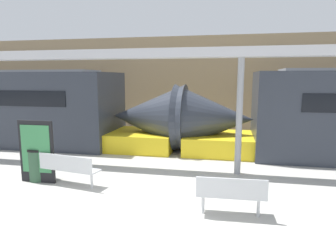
# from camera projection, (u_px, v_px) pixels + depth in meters

# --- Properties ---
(ground_plane) EXTENTS (60.00, 60.00, 0.00)m
(ground_plane) POSITION_uv_depth(u_px,v_px,m) (139.00, 214.00, 6.37)
(ground_plane) COLOR #B2AFA8
(station_wall) EXTENTS (56.00, 0.20, 5.00)m
(station_wall) POSITION_uv_depth(u_px,v_px,m) (195.00, 85.00, 15.64)
(station_wall) COLOR #9E8460
(station_wall) RESTS_ON ground_plane
(bench_near) EXTENTS (1.45, 0.50, 0.88)m
(bench_near) POSITION_uv_depth(u_px,v_px,m) (231.00, 193.00, 6.19)
(bench_near) COLOR silver
(bench_near) RESTS_ON ground_plane
(bench_far) EXTENTS (1.74, 0.73, 0.88)m
(bench_far) POSITION_uv_depth(u_px,v_px,m) (68.00, 167.00, 7.97)
(bench_far) COLOR silver
(bench_far) RESTS_ON ground_plane
(trash_bin) EXTENTS (0.57, 0.57, 0.92)m
(trash_bin) POSITION_uv_depth(u_px,v_px,m) (39.00, 164.00, 8.47)
(trash_bin) COLOR #2D5138
(trash_bin) RESTS_ON ground_plane
(poster_board) EXTENTS (1.03, 0.07, 1.74)m
(poster_board) POSITION_uv_depth(u_px,v_px,m) (37.00, 151.00, 8.21)
(poster_board) COLOR black
(poster_board) RESTS_ON ground_plane
(support_column_near) EXTENTS (0.19, 0.19, 3.46)m
(support_column_near) POSITION_uv_depth(u_px,v_px,m) (239.00, 117.00, 8.83)
(support_column_near) COLOR gray
(support_column_near) RESTS_ON ground_plane
(canopy_beam) EXTENTS (28.00, 0.60, 0.28)m
(canopy_beam) POSITION_uv_depth(u_px,v_px,m) (242.00, 52.00, 8.54)
(canopy_beam) COLOR #B7B7BC
(canopy_beam) RESTS_ON support_column_near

